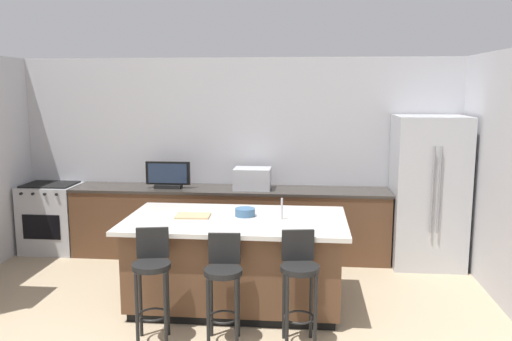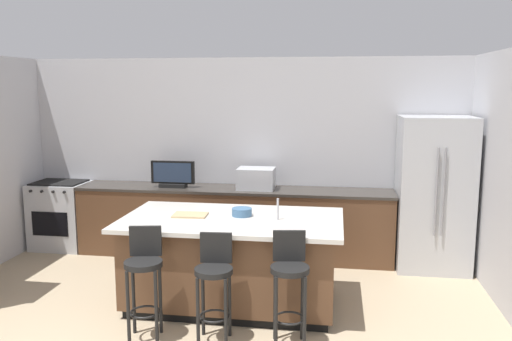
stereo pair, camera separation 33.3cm
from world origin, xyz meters
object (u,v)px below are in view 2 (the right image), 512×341
at_px(refrigerator, 433,193).
at_px(fruit_bowl, 242,212).
at_px(microwave, 256,179).
at_px(cutting_board, 190,215).
at_px(bar_stool_center, 214,278).
at_px(bar_stool_right, 290,278).
at_px(kitchen_island, 232,261).
at_px(range_oven, 61,215).
at_px(bar_stool_left, 144,273).
at_px(tv_monitor, 173,175).

height_order(refrigerator, fruit_bowl, refrigerator).
relative_size(microwave, cutting_board, 1.38).
relative_size(bar_stool_center, fruit_bowl, 4.65).
relative_size(bar_stool_center, bar_stool_right, 0.96).
bearing_deg(fruit_bowl, kitchen_island, -130.79).
xyz_separation_m(microwave, fruit_bowl, (0.08, -1.48, -0.09)).
distance_m(refrigerator, bar_stool_right, 2.79).
bearing_deg(cutting_board, bar_stool_center, -61.44).
bearing_deg(bar_stool_right, range_oven, 137.28).
bearing_deg(bar_stool_left, fruit_bowl, 42.20).
bearing_deg(cutting_board, fruit_bowl, 8.45).
relative_size(refrigerator, fruit_bowl, 9.15).
height_order(range_oven, bar_stool_right, bar_stool_right).
distance_m(kitchen_island, range_oven, 3.20).
relative_size(microwave, bar_stool_center, 0.50).
relative_size(range_oven, bar_stool_left, 0.93).
distance_m(range_oven, cutting_board, 2.84).
relative_size(bar_stool_center, cutting_board, 2.78).
bearing_deg(microwave, fruit_bowl, -87.02).
height_order(microwave, bar_stool_center, microwave).
bearing_deg(microwave, bar_stool_right, -74.38).
bearing_deg(cutting_board, tv_monitor, 113.72).
height_order(tv_monitor, bar_stool_left, tv_monitor).
bearing_deg(refrigerator, microwave, 178.11).
bearing_deg(bar_stool_left, bar_stool_center, -6.30).
bearing_deg(cutting_board, microwave, 73.64).
bearing_deg(range_oven, tv_monitor, -1.74).
bearing_deg(fruit_bowl, refrigerator, 33.00).
bearing_deg(refrigerator, kitchen_island, -146.24).
height_order(kitchen_island, microwave, microwave).
distance_m(bar_stool_left, fruit_bowl, 1.24).
distance_m(microwave, bar_stool_left, 2.55).
bearing_deg(kitchen_island, bar_stool_center, -90.16).
bearing_deg(fruit_bowl, range_oven, 152.74).
height_order(tv_monitor, bar_stool_right, tv_monitor).
height_order(refrigerator, tv_monitor, refrigerator).
height_order(bar_stool_center, bar_stool_right, bar_stool_right).
bearing_deg(bar_stool_center, bar_stool_left, -179.52).
height_order(range_oven, tv_monitor, tv_monitor).
bearing_deg(fruit_bowl, bar_stool_center, -95.49).
height_order(kitchen_island, tv_monitor, tv_monitor).
bearing_deg(refrigerator, bar_stool_left, -140.75).
bearing_deg(bar_stool_left, microwave, 64.51).
height_order(kitchen_island, range_oven, range_oven).
distance_m(tv_monitor, bar_stool_left, 2.47).
bearing_deg(tv_monitor, refrigerator, -0.38).
bearing_deg(range_oven, cutting_board, -33.72).
xyz_separation_m(bar_stool_right, cutting_board, (-1.12, 0.79, 0.33)).
relative_size(kitchen_island, bar_stool_left, 2.22).
xyz_separation_m(refrigerator, bar_stool_center, (-2.25, -2.31, -0.37)).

